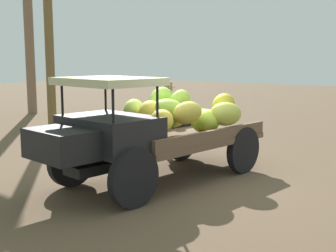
% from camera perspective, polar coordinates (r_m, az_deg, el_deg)
% --- Properties ---
extents(ground_plane, '(60.00, 60.00, 0.00)m').
position_cam_1_polar(ground_plane, '(8.00, -0.15, -7.10)').
color(ground_plane, brown).
extents(truck, '(4.61, 2.34, 1.88)m').
position_cam_1_polar(truck, '(7.75, -2.03, -0.30)').
color(truck, black).
rests_on(truck, ground).
extents(farmer, '(0.53, 0.47, 1.66)m').
position_cam_1_polar(farmer, '(10.15, 0.02, 1.69)').
color(farmer, '#36454A').
rests_on(farmer, ground).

